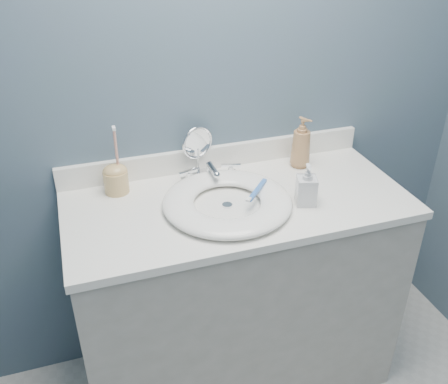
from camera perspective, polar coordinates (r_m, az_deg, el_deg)
name	(u,v)px	position (r m, az deg, el deg)	size (l,w,h in m)	color
back_wall	(214,89)	(1.87, -1.14, 11.74)	(2.20, 0.02, 2.40)	#4B5B70
vanity_cabinet	(236,296)	(2.05, 1.41, -11.81)	(1.20, 0.55, 0.85)	#AFA8A0
countertop	(238,203)	(1.78, 1.59, -1.30)	(1.22, 0.57, 0.03)	white
backsplash	(216,157)	(1.97, -0.96, 4.03)	(1.22, 0.02, 0.09)	white
basin	(227,202)	(1.72, 0.37, -1.11)	(0.45, 0.45, 0.04)	white
drain	(227,205)	(1.73, 0.37, -1.53)	(0.04, 0.04, 0.01)	silver
faucet	(211,174)	(1.88, -1.53, 2.11)	(0.25, 0.13, 0.07)	silver
makeup_mirror	(198,148)	(1.90, -3.04, 5.05)	(0.13, 0.07, 0.19)	silver
soap_bottle_amber	(301,142)	(1.98, 8.82, 5.63)	(0.08, 0.08, 0.21)	#A4754A
soap_bottle_clear	(307,185)	(1.74, 9.45, 0.85)	(0.07, 0.07, 0.15)	silver
toothbrush_holder	(116,178)	(1.83, -12.26, 1.62)	(0.09, 0.09, 0.26)	tan
toothbrush_lying	(257,191)	(1.74, 3.75, 0.13)	(0.13, 0.14, 0.02)	#3467BA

